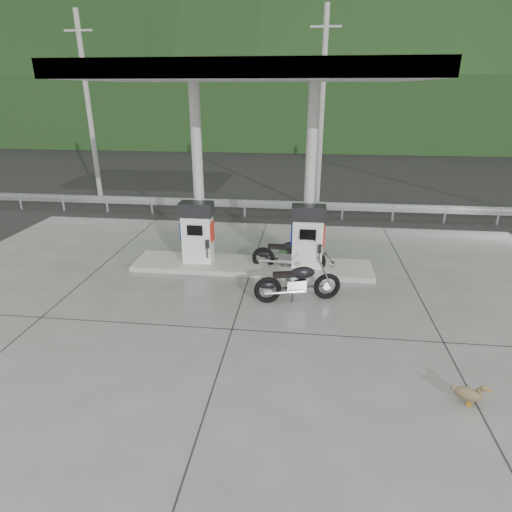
# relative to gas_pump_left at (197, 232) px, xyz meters

# --- Properties ---
(ground) EXTENTS (160.00, 160.00, 0.00)m
(ground) POSITION_rel_gas_pump_left_xyz_m (1.60, -2.50, -1.07)
(ground) COLOR black
(ground) RESTS_ON ground
(forecourt_apron) EXTENTS (18.00, 14.00, 0.02)m
(forecourt_apron) POSITION_rel_gas_pump_left_xyz_m (1.60, -2.50, -1.06)
(forecourt_apron) COLOR slate
(forecourt_apron) RESTS_ON ground
(pump_island) EXTENTS (7.00, 1.40, 0.15)m
(pump_island) POSITION_rel_gas_pump_left_xyz_m (1.60, 0.00, -0.98)
(pump_island) COLOR #9F9D94
(pump_island) RESTS_ON forecourt_apron
(gas_pump_left) EXTENTS (0.95, 0.55, 1.80)m
(gas_pump_left) POSITION_rel_gas_pump_left_xyz_m (0.00, 0.00, 0.00)
(gas_pump_left) COLOR white
(gas_pump_left) RESTS_ON pump_island
(gas_pump_right) EXTENTS (0.95, 0.55, 1.80)m
(gas_pump_right) POSITION_rel_gas_pump_left_xyz_m (3.20, 0.00, 0.00)
(gas_pump_right) COLOR white
(gas_pump_right) RESTS_ON pump_island
(canopy_column_left) EXTENTS (0.30, 0.30, 5.00)m
(canopy_column_left) POSITION_rel_gas_pump_left_xyz_m (0.00, 0.40, 1.60)
(canopy_column_left) COLOR silver
(canopy_column_left) RESTS_ON pump_island
(canopy_column_right) EXTENTS (0.30, 0.30, 5.00)m
(canopy_column_right) POSITION_rel_gas_pump_left_xyz_m (3.20, 0.40, 1.60)
(canopy_column_right) COLOR silver
(canopy_column_right) RESTS_ON pump_island
(canopy_roof) EXTENTS (8.50, 5.00, 0.40)m
(canopy_roof) POSITION_rel_gas_pump_left_xyz_m (1.60, 0.00, 4.30)
(canopy_roof) COLOR white
(canopy_roof) RESTS_ON canopy_column_left
(guardrail) EXTENTS (26.00, 0.16, 1.42)m
(guardrail) POSITION_rel_gas_pump_left_xyz_m (1.60, 5.50, -0.36)
(guardrail) COLOR #A1A4A9
(guardrail) RESTS_ON ground
(road) EXTENTS (60.00, 7.00, 0.01)m
(road) POSITION_rel_gas_pump_left_xyz_m (1.60, 9.00, -1.07)
(road) COLOR black
(road) RESTS_ON ground
(utility_pole_a) EXTENTS (0.22, 0.22, 8.00)m
(utility_pole_a) POSITION_rel_gas_pump_left_xyz_m (-6.40, 7.00, 2.93)
(utility_pole_a) COLOR gray
(utility_pole_a) RESTS_ON ground
(utility_pole_b) EXTENTS (0.22, 0.22, 8.00)m
(utility_pole_b) POSITION_rel_gas_pump_left_xyz_m (3.60, 7.00, 2.93)
(utility_pole_b) COLOR gray
(utility_pole_b) RESTS_ON ground
(tree_band) EXTENTS (80.00, 6.00, 6.00)m
(tree_band) POSITION_rel_gas_pump_left_xyz_m (1.60, 27.50, 1.93)
(tree_band) COLOR black
(tree_band) RESTS_ON ground
(forested_hills) EXTENTS (100.00, 40.00, 140.00)m
(forested_hills) POSITION_rel_gas_pump_left_xyz_m (1.60, 57.50, -1.07)
(forested_hills) COLOR black
(forested_hills) RESTS_ON ground
(motorcycle_left) EXTENTS (2.15, 1.15, 0.97)m
(motorcycle_left) POSITION_rel_gas_pump_left_xyz_m (2.99, -1.92, -0.56)
(motorcycle_left) COLOR black
(motorcycle_left) RESTS_ON forecourt_apron
(motorcycle_right) EXTENTS (2.04, 0.75, 0.95)m
(motorcycle_right) POSITION_rel_gas_pump_left_xyz_m (2.68, -0.03, -0.57)
(motorcycle_right) COLOR black
(motorcycle_right) RESTS_ON forecourt_apron
(duck) EXTENTS (0.55, 0.34, 0.38)m
(duck) POSITION_rel_gas_pump_left_xyz_m (5.93, -5.39, -0.86)
(duck) COLOR brown
(duck) RESTS_ON forecourt_apron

